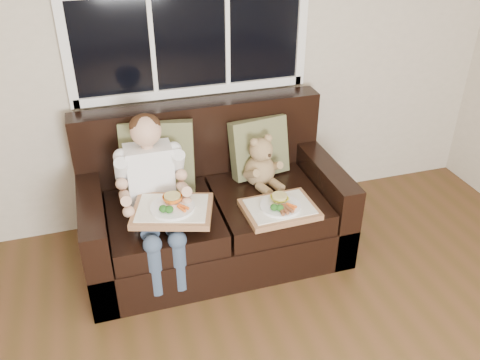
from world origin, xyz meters
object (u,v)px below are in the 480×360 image
object	(u,v)px
teddy_bear	(261,165)
loveseat	(212,209)
child	(153,183)
tray_left	(172,209)
tray_right	(280,208)

from	to	relation	value
teddy_bear	loveseat	bearing A→B (deg)	163.67
child	loveseat	bearing A→B (deg)	17.42
tray_left	tray_right	distance (m)	0.67
tray_left	loveseat	bearing A→B (deg)	62.75
child	teddy_bear	xyz separation A→B (m)	(0.74, 0.13, -0.06)
tray_left	tray_right	bearing A→B (deg)	14.23
child	tray_right	size ratio (longest dim) A/B	2.05
loveseat	teddy_bear	world-z (taller)	loveseat
loveseat	child	bearing A→B (deg)	-162.58
loveseat	tray_left	xyz separation A→B (m)	(-0.31, -0.31, 0.27)
loveseat	tray_right	size ratio (longest dim) A/B	3.71
loveseat	child	world-z (taller)	child
tray_left	child	bearing A→B (deg)	130.32
teddy_bear	tray_left	world-z (taller)	teddy_bear
child	tray_left	distance (m)	0.22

